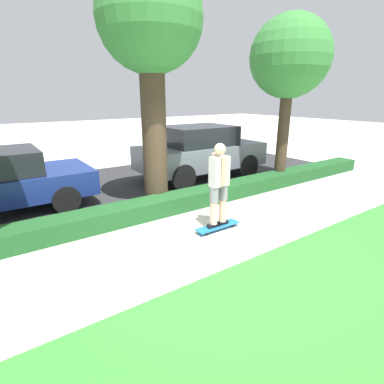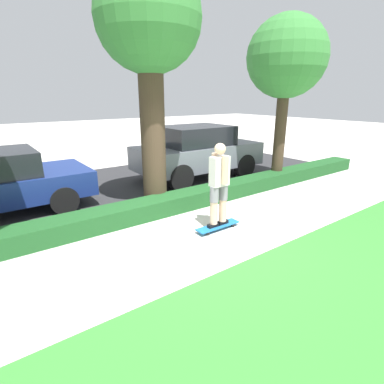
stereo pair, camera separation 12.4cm
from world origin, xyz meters
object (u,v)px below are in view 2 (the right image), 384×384
Objects in this scene: skateboard at (218,226)px; parked_car_middle at (198,151)px; tree_mid at (149,29)px; tree_far at (287,59)px; skater_person at (219,183)px.

parked_car_middle is at bearing 58.89° from skateboard.
tree_mid is 4.09m from tree_far.
skater_person is 0.32× the size of tree_mid.
tree_mid is 1.27× the size of parked_car_middle.
skater_person reaches higher than parked_car_middle.
tree_far reaches higher than skateboard.
tree_mid is at bearing 99.90° from skateboard.
skater_person is at bearing -120.71° from parked_car_middle.
skateboard is 4.08m from parked_car_middle.
tree_mid is (-0.34, 1.92, 2.89)m from skater_person.
tree_mid is 4.11m from parked_car_middle.
tree_mid is 1.11× the size of tree_far.
tree_mid is at bearing -147.51° from parked_car_middle.
tree_far is at bearing -47.71° from parked_car_middle.
skater_person is 3.48m from tree_mid.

